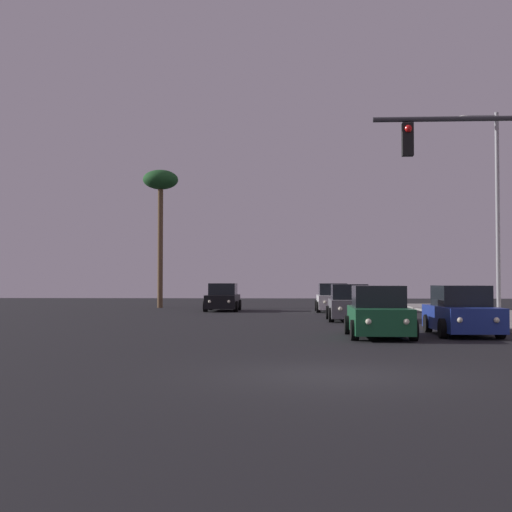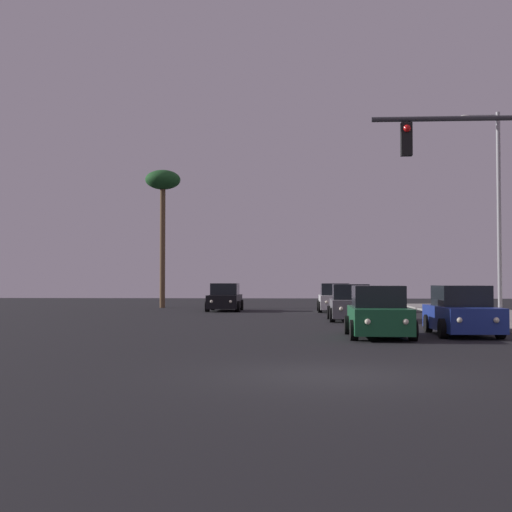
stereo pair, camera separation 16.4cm
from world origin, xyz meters
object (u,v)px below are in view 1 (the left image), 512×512
car_green (379,314)px  street_lamp (495,205)px  car_grey (349,304)px  car_black (223,298)px  car_blue (462,313)px  car_white (333,299)px  palm_tree_far (161,188)px

car_green → street_lamp: 10.56m
car_grey → car_black: 12.27m
car_grey → car_blue: bearing=110.5°
car_green → car_white: bearing=-87.8°
car_blue → car_black: size_ratio=1.01×
palm_tree_far → car_green: bearing=-64.3°
car_grey → car_blue: (3.10, -8.64, 0.00)m
street_lamp → car_blue: bearing=-114.2°
car_grey → street_lamp: street_lamp is taller
car_blue → car_white: 18.39m
car_blue → palm_tree_far: (-14.74, 23.58, 7.41)m
car_white → street_lamp: bearing=118.9°
car_black → palm_tree_far: palm_tree_far is taller
car_grey → car_green: size_ratio=1.00×
car_black → street_lamp: size_ratio=0.48×
car_white → palm_tree_far: 14.66m
car_white → car_black: same height
car_green → car_black: (-7.07, 19.79, 0.00)m
car_grey → car_green: (0.20, -9.63, 0.00)m
car_black → street_lamp: bearing=136.9°
car_white → car_black: (-6.63, 0.72, 0.00)m
car_white → street_lamp: street_lamp is taller
street_lamp → car_grey: bearing=161.7°
car_black → car_grey: bearing=124.2°
car_green → car_blue: bearing=-160.4°
car_blue → car_green: bearing=16.9°
car_grey → car_green: bearing=91.9°
car_blue → car_white: (-3.34, 18.08, 0.00)m
car_black → palm_tree_far: (-4.76, 4.77, 7.41)m
car_green → palm_tree_far: palm_tree_far is taller
car_blue → palm_tree_far: bearing=-59.8°
car_blue → palm_tree_far: palm_tree_far is taller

